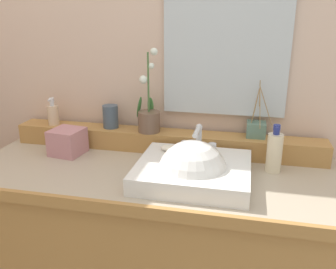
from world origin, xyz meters
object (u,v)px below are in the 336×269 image
at_px(soap_bar, 169,148).
at_px(reed_diffuser, 256,129).
at_px(tumbler_cup, 111,117).
at_px(soap_dispenser, 53,114).
at_px(sink_basin, 193,173).
at_px(potted_plant, 149,115).
at_px(tissue_box, 68,142).
at_px(lotion_bottle, 274,152).

bearing_deg(soap_bar, reed_diffuser, 28.91).
bearing_deg(tumbler_cup, reed_diffuser, 1.35).
bearing_deg(tumbler_cup, soap_dispenser, -176.77).
distance_m(sink_basin, soap_dispenser, 0.77).
height_order(potted_plant, tumbler_cup, potted_plant).
bearing_deg(sink_basin, reed_diffuser, 53.37).
xyz_separation_m(soap_bar, soap_dispenser, (-0.60, 0.16, 0.06)).
bearing_deg(tumbler_cup, soap_bar, -28.65).
distance_m(sink_basin, tissue_box, 0.60).
relative_size(reed_diffuser, tissue_box, 1.87).
xyz_separation_m(sink_basin, lotion_bottle, (0.30, 0.15, 0.05)).
bearing_deg(tissue_box, tumbler_cup, 43.30).
xyz_separation_m(soap_bar, tumbler_cup, (-0.31, 0.17, 0.06)).
xyz_separation_m(soap_bar, tissue_box, (-0.46, 0.03, -0.02)).
distance_m(potted_plant, reed_diffuser, 0.47).
distance_m(potted_plant, lotion_bottle, 0.56).
height_order(sink_basin, reed_diffuser, reed_diffuser).
xyz_separation_m(sink_basin, soap_bar, (-0.11, 0.11, 0.05)).
relative_size(soap_bar, tumbler_cup, 0.67).
relative_size(reed_diffuser, lotion_bottle, 1.27).
height_order(soap_bar, potted_plant, potted_plant).
bearing_deg(sink_basin, tumbler_cup, 146.29).
bearing_deg(soap_bar, tissue_box, 176.27).
bearing_deg(potted_plant, tumbler_cup, 174.81).
bearing_deg(tissue_box, sink_basin, -14.04).
bearing_deg(potted_plant, tissue_box, -159.76).
bearing_deg(soap_dispenser, tissue_box, -43.65).
distance_m(tumbler_cup, lotion_bottle, 0.74).
bearing_deg(soap_dispenser, reed_diffuser, 1.92).
relative_size(soap_bar, tissue_box, 0.54).
xyz_separation_m(soap_bar, lotion_bottle, (0.41, 0.04, 0.01)).
relative_size(sink_basin, potted_plant, 1.14).
height_order(soap_bar, tissue_box, tissue_box).
relative_size(sink_basin, soap_dispenser, 3.23).
relative_size(soap_bar, potted_plant, 0.19).
height_order(soap_bar, tumbler_cup, tumbler_cup).
xyz_separation_m(reed_diffuser, lotion_bottle, (0.07, -0.15, -0.04)).
distance_m(soap_bar, potted_plant, 0.22).
relative_size(sink_basin, soap_bar, 5.96).
xyz_separation_m(soap_bar, reed_diffuser, (0.34, 0.19, 0.05)).
bearing_deg(lotion_bottle, tumbler_cup, 169.38).
bearing_deg(sink_basin, soap_dispenser, 159.18).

